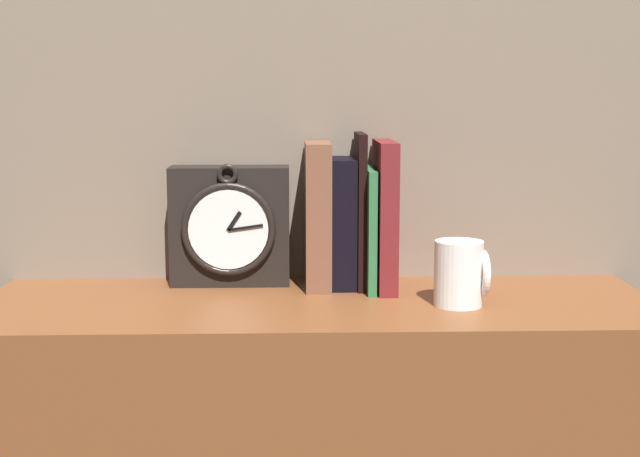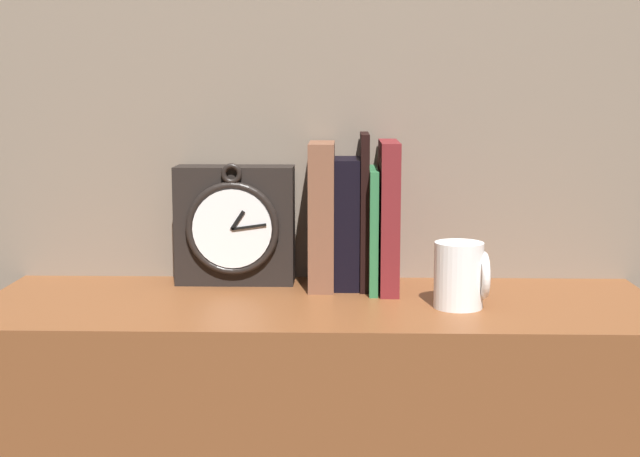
{
  "view_description": "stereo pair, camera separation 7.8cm",
  "coord_description": "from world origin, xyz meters",
  "px_view_note": "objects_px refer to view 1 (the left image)",
  "views": [
    {
      "loc": [
        -0.04,
        -1.33,
        1.04
      ],
      "look_at": [
        0.0,
        0.0,
        0.83
      ],
      "focal_mm": 50.0,
      "sensor_mm": 36.0,
      "label": 1
    },
    {
      "loc": [
        0.04,
        -1.33,
        1.04
      ],
      "look_at": [
        0.0,
        0.0,
        0.83
      ],
      "focal_mm": 50.0,
      "sensor_mm": 36.0,
      "label": 2
    }
  ],
  "objects_px": {
    "book_slot2_black": "(360,210)",
    "mug": "(461,273)",
    "book_slot4_maroon": "(385,215)",
    "clock": "(230,226)",
    "book_slot3_green": "(369,228)",
    "book_slot0_brown": "(318,215)",
    "book_slot1_black": "(343,222)"
  },
  "relations": [
    {
      "from": "book_slot1_black",
      "to": "book_slot2_black",
      "type": "bearing_deg",
      "value": -6.46
    },
    {
      "from": "book_slot2_black",
      "to": "book_slot4_maroon",
      "type": "relative_size",
      "value": 1.05
    },
    {
      "from": "book_slot2_black",
      "to": "book_slot1_black",
      "type": "bearing_deg",
      "value": 173.54
    },
    {
      "from": "book_slot0_brown",
      "to": "book_slot3_green",
      "type": "xyz_separation_m",
      "value": [
        0.08,
        -0.01,
        -0.02
      ]
    },
    {
      "from": "book_slot1_black",
      "to": "mug",
      "type": "distance_m",
      "value": 0.23
    },
    {
      "from": "clock",
      "to": "book_slot3_green",
      "type": "bearing_deg",
      "value": -8.19
    },
    {
      "from": "clock",
      "to": "book_slot3_green",
      "type": "distance_m",
      "value": 0.23
    },
    {
      "from": "mug",
      "to": "book_slot2_black",
      "type": "bearing_deg",
      "value": 134.97
    },
    {
      "from": "book_slot4_maroon",
      "to": "mug",
      "type": "distance_m",
      "value": 0.18
    },
    {
      "from": "clock",
      "to": "mug",
      "type": "height_order",
      "value": "clock"
    },
    {
      "from": "book_slot0_brown",
      "to": "mug",
      "type": "height_order",
      "value": "book_slot0_brown"
    },
    {
      "from": "book_slot3_green",
      "to": "book_slot4_maroon",
      "type": "relative_size",
      "value": 0.82
    },
    {
      "from": "book_slot0_brown",
      "to": "book_slot2_black",
      "type": "relative_size",
      "value": 0.94
    },
    {
      "from": "mug",
      "to": "clock",
      "type": "bearing_deg",
      "value": 155.77
    },
    {
      "from": "book_slot3_green",
      "to": "book_slot4_maroon",
      "type": "distance_m",
      "value": 0.03
    },
    {
      "from": "book_slot1_black",
      "to": "book_slot2_black",
      "type": "relative_size",
      "value": 0.84
    },
    {
      "from": "book_slot1_black",
      "to": "book_slot2_black",
      "type": "height_order",
      "value": "book_slot2_black"
    },
    {
      "from": "clock",
      "to": "book_slot3_green",
      "type": "xyz_separation_m",
      "value": [
        0.23,
        -0.03,
        -0.0
      ]
    },
    {
      "from": "book_slot0_brown",
      "to": "book_slot1_black",
      "type": "xyz_separation_m",
      "value": [
        0.04,
        0.01,
        -0.01
      ]
    },
    {
      "from": "book_slot0_brown",
      "to": "book_slot2_black",
      "type": "distance_m",
      "value": 0.07
    },
    {
      "from": "book_slot2_black",
      "to": "mug",
      "type": "xyz_separation_m",
      "value": [
        0.14,
        -0.14,
        -0.08
      ]
    },
    {
      "from": "book_slot1_black",
      "to": "book_slot3_green",
      "type": "bearing_deg",
      "value": -22.51
    },
    {
      "from": "book_slot0_brown",
      "to": "book_slot1_black",
      "type": "relative_size",
      "value": 1.12
    },
    {
      "from": "book_slot0_brown",
      "to": "book_slot1_black",
      "type": "bearing_deg",
      "value": 9.0
    },
    {
      "from": "book_slot0_brown",
      "to": "book_slot2_black",
      "type": "height_order",
      "value": "book_slot2_black"
    },
    {
      "from": "book_slot2_black",
      "to": "mug",
      "type": "relative_size",
      "value": 2.56
    },
    {
      "from": "book_slot3_green",
      "to": "book_slot1_black",
      "type": "bearing_deg",
      "value": 157.49
    },
    {
      "from": "book_slot0_brown",
      "to": "book_slot4_maroon",
      "type": "bearing_deg",
      "value": -7.17
    },
    {
      "from": "book_slot0_brown",
      "to": "mug",
      "type": "relative_size",
      "value": 2.41
    },
    {
      "from": "clock",
      "to": "book_slot0_brown",
      "type": "xyz_separation_m",
      "value": [
        0.14,
        -0.02,
        0.02
      ]
    },
    {
      "from": "clock",
      "to": "book_slot2_black",
      "type": "height_order",
      "value": "book_slot2_black"
    },
    {
      "from": "book_slot4_maroon",
      "to": "book_slot1_black",
      "type": "bearing_deg",
      "value": 163.29
    }
  ]
}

